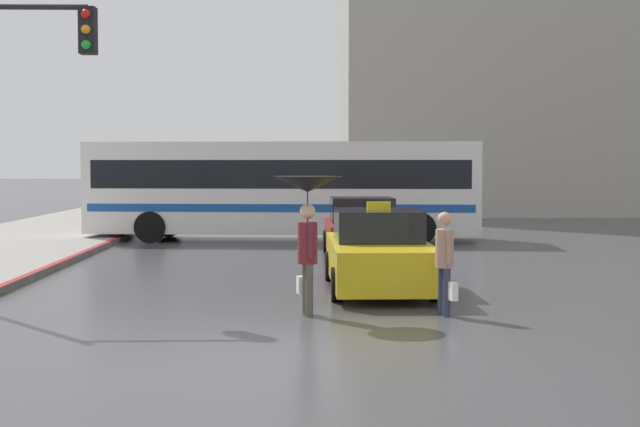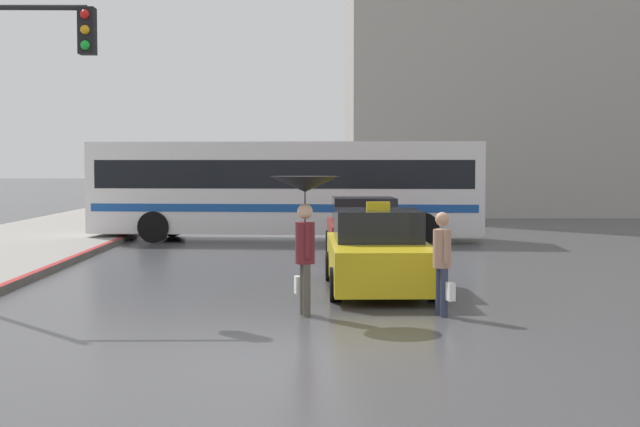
% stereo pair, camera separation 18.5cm
% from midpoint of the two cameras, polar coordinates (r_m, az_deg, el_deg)
% --- Properties ---
extents(ground_plane, '(300.00, 300.00, 0.00)m').
position_cam_midpoint_polar(ground_plane, '(11.13, -1.22, -9.16)').
color(ground_plane, '#424244').
extents(taxi, '(1.91, 4.58, 1.67)m').
position_cam_midpoint_polar(taxi, '(16.95, 4.03, -2.56)').
color(taxi, gold).
rests_on(taxi, ground_plane).
extents(sedan_red, '(1.91, 4.12, 1.53)m').
position_cam_midpoint_polar(sedan_red, '(22.99, 3.06, -1.07)').
color(sedan_red, maroon).
rests_on(sedan_red, ground_plane).
extents(city_bus, '(12.30, 3.65, 3.08)m').
position_cam_midpoint_polar(city_bus, '(28.01, -1.97, 1.77)').
color(city_bus, silver).
rests_on(city_bus, ground_plane).
extents(pedestrian_with_umbrella, '(1.10, 1.10, 2.19)m').
position_cam_midpoint_polar(pedestrian_with_umbrella, '(13.89, -0.59, 0.73)').
color(pedestrian_with_umbrella, '#4C473D').
rests_on(pedestrian_with_umbrella, ground_plane).
extents(pedestrian_man, '(0.33, 0.57, 1.63)m').
position_cam_midpoint_polar(pedestrian_man, '(14.07, 8.22, -2.81)').
color(pedestrian_man, '#2D3347').
rests_on(pedestrian_man, ground_plane).
extents(traffic_light, '(2.72, 0.38, 5.37)m').
position_cam_midpoint_polar(traffic_light, '(16.36, -19.27, 7.60)').
color(traffic_light, black).
rests_on(traffic_light, ground_plane).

